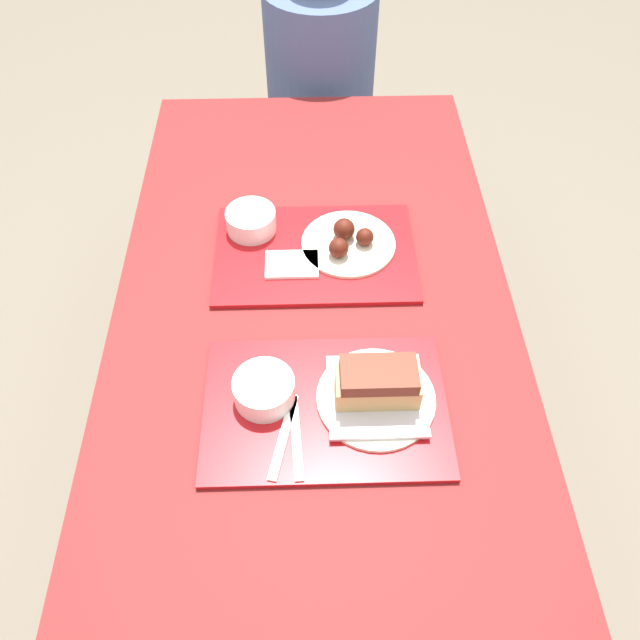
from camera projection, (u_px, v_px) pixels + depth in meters
name	position (u px, v px, depth m)	size (l,w,h in m)	color
ground_plane	(317.00, 493.00, 1.82)	(12.00, 12.00, 0.00)	#706656
picnic_table	(315.00, 368.00, 1.31)	(0.84, 1.78, 0.73)	maroon
picnic_bench_far	(309.00, 154.00, 2.22)	(0.80, 0.28, 0.44)	maroon
tray_near	(325.00, 407.00, 1.15)	(0.45, 0.30, 0.01)	#B21419
tray_far	(315.00, 254.00, 1.40)	(0.45, 0.30, 0.01)	#B21419
bowl_coleslaw_near	(264.00, 389.00, 1.13)	(0.11, 0.11, 0.05)	white
brisket_sandwich_plate	(377.00, 389.00, 1.12)	(0.22, 0.22, 0.10)	beige
plastic_fork_near	(283.00, 437.00, 1.10)	(0.05, 0.17, 0.00)	white
plastic_knife_near	(296.00, 436.00, 1.10)	(0.03, 0.17, 0.00)	white
condiment_packet	(340.00, 373.00, 1.18)	(0.04, 0.03, 0.01)	#3F3F47
bowl_coleslaw_far	(251.00, 220.00, 1.42)	(0.11, 0.11, 0.05)	white
wings_plate_far	(348.00, 241.00, 1.39)	(0.21, 0.21, 0.06)	beige
napkin_far	(292.00, 264.00, 1.36)	(0.12, 0.08, 0.01)	white
person_seated_across	(320.00, 59.00, 1.94)	(0.34, 0.34, 0.68)	#4C6093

